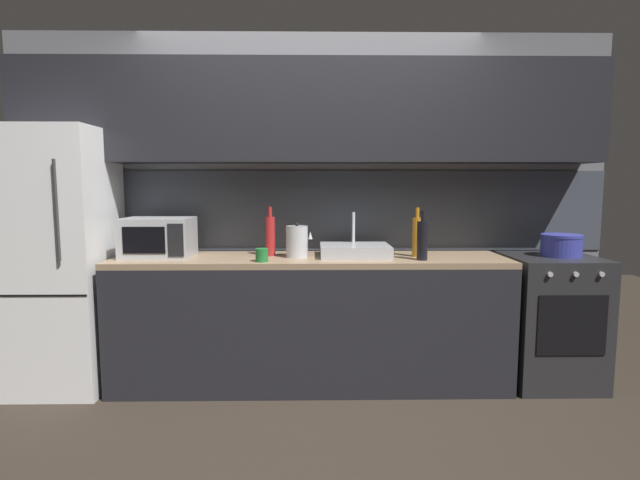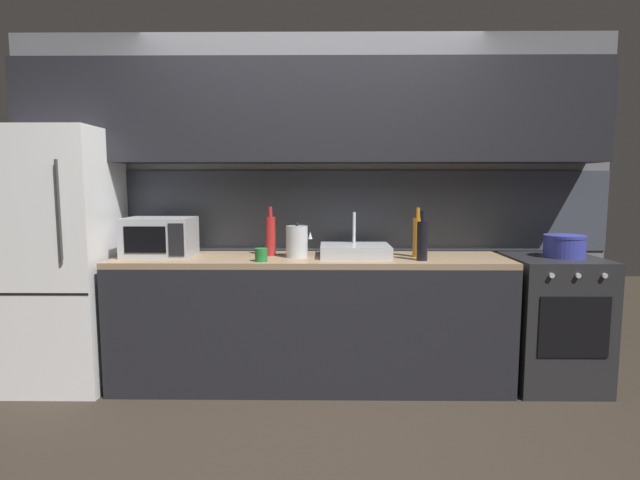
{
  "view_description": "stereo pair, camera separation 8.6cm",
  "coord_description": "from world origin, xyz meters",
  "px_view_note": "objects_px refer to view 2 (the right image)",
  "views": [
    {
      "loc": [
        0.02,
        -2.44,
        1.39
      ],
      "look_at": [
        0.07,
        0.9,
        1.02
      ],
      "focal_mm": 27.48,
      "sensor_mm": 36.0,
      "label": 1
    },
    {
      "loc": [
        0.1,
        -2.44,
        1.39
      ],
      "look_at": [
        0.07,
        0.9,
        1.02
      ],
      "focal_mm": 27.48,
      "sensor_mm": 36.0,
      "label": 2
    }
  ],
  "objects_px": {
    "oven_range": "(552,321)",
    "mug_green": "(261,255)",
    "microwave": "(160,237)",
    "wine_bottle_amber": "(417,236)",
    "kettle": "(297,241)",
    "cooking_pot": "(565,246)",
    "wine_bottle_red": "(271,235)",
    "wine_bottle_dark": "(422,240)",
    "refrigerator": "(62,258)"
  },
  "relations": [
    {
      "from": "wine_bottle_amber",
      "to": "cooking_pot",
      "type": "distance_m",
      "value": 1.01
    },
    {
      "from": "refrigerator",
      "to": "microwave",
      "type": "relative_size",
      "value": 3.85
    },
    {
      "from": "refrigerator",
      "to": "kettle",
      "type": "height_order",
      "value": "refrigerator"
    },
    {
      "from": "refrigerator",
      "to": "kettle",
      "type": "bearing_deg",
      "value": -0.67
    },
    {
      "from": "microwave",
      "to": "wine_bottle_amber",
      "type": "xyz_separation_m",
      "value": [
        1.78,
        -0.01,
        0.01
      ]
    },
    {
      "from": "mug_green",
      "to": "kettle",
      "type": "bearing_deg",
      "value": 40.84
    },
    {
      "from": "wine_bottle_amber",
      "to": "mug_green",
      "type": "relative_size",
      "value": 3.94
    },
    {
      "from": "kettle",
      "to": "cooking_pot",
      "type": "xyz_separation_m",
      "value": [
        1.84,
        0.02,
        -0.03
      ]
    },
    {
      "from": "wine_bottle_red",
      "to": "wine_bottle_dark",
      "type": "bearing_deg",
      "value": -11.91
    },
    {
      "from": "kettle",
      "to": "wine_bottle_amber",
      "type": "height_order",
      "value": "wine_bottle_amber"
    },
    {
      "from": "wine_bottle_dark",
      "to": "cooking_pot",
      "type": "xyz_separation_m",
      "value": [
        1.01,
        0.15,
        -0.06
      ]
    },
    {
      "from": "refrigerator",
      "to": "kettle",
      "type": "xyz_separation_m",
      "value": [
        1.64,
        -0.02,
        0.12
      ]
    },
    {
      "from": "microwave",
      "to": "wine_bottle_amber",
      "type": "relative_size",
      "value": 1.35
    },
    {
      "from": "wine_bottle_amber",
      "to": "wine_bottle_red",
      "type": "xyz_separation_m",
      "value": [
        -1.02,
        0.05,
        0.0
      ]
    },
    {
      "from": "wine_bottle_amber",
      "to": "wine_bottle_dark",
      "type": "relative_size",
      "value": 1.04
    },
    {
      "from": "oven_range",
      "to": "wine_bottle_dark",
      "type": "distance_m",
      "value": 1.12
    },
    {
      "from": "oven_range",
      "to": "wine_bottle_dark",
      "type": "relative_size",
      "value": 2.75
    },
    {
      "from": "kettle",
      "to": "microwave",
      "type": "bearing_deg",
      "value": 177.75
    },
    {
      "from": "kettle",
      "to": "mug_green",
      "type": "relative_size",
      "value": 2.78
    },
    {
      "from": "refrigerator",
      "to": "mug_green",
      "type": "bearing_deg",
      "value": -8.48
    },
    {
      "from": "refrigerator",
      "to": "wine_bottle_dark",
      "type": "bearing_deg",
      "value": -3.59
    },
    {
      "from": "oven_range",
      "to": "kettle",
      "type": "distance_m",
      "value": 1.86
    },
    {
      "from": "oven_range",
      "to": "kettle",
      "type": "xyz_separation_m",
      "value": [
        -1.78,
        -0.02,
        0.56
      ]
    },
    {
      "from": "wine_bottle_red",
      "to": "cooking_pot",
      "type": "distance_m",
      "value": 2.03
    },
    {
      "from": "kettle",
      "to": "wine_bottle_dark",
      "type": "height_order",
      "value": "wine_bottle_dark"
    },
    {
      "from": "kettle",
      "to": "wine_bottle_red",
      "type": "xyz_separation_m",
      "value": [
        -0.19,
        0.08,
        0.03
      ]
    },
    {
      "from": "wine_bottle_amber",
      "to": "microwave",
      "type": "bearing_deg",
      "value": 179.62
    },
    {
      "from": "wine_bottle_red",
      "to": "wine_bottle_dark",
      "type": "xyz_separation_m",
      "value": [
        1.02,
        -0.21,
        -0.01
      ]
    },
    {
      "from": "wine_bottle_red",
      "to": "mug_green",
      "type": "bearing_deg",
      "value": -96.77
    },
    {
      "from": "cooking_pot",
      "to": "refrigerator",
      "type": "bearing_deg",
      "value": -180.0
    },
    {
      "from": "refrigerator",
      "to": "wine_bottle_red",
      "type": "relative_size",
      "value": 5.17
    },
    {
      "from": "mug_green",
      "to": "oven_range",
      "type": "bearing_deg",
      "value": 5.98
    },
    {
      "from": "wine_bottle_red",
      "to": "oven_range",
      "type": "bearing_deg",
      "value": -1.79
    },
    {
      "from": "refrigerator",
      "to": "wine_bottle_red",
      "type": "distance_m",
      "value": 1.46
    },
    {
      "from": "oven_range",
      "to": "microwave",
      "type": "xyz_separation_m",
      "value": [
        -2.73,
        0.02,
        0.58
      ]
    },
    {
      "from": "kettle",
      "to": "wine_bottle_dark",
      "type": "relative_size",
      "value": 0.73
    },
    {
      "from": "wine_bottle_red",
      "to": "cooking_pot",
      "type": "xyz_separation_m",
      "value": [
        2.02,
        -0.06,
        -0.07
      ]
    },
    {
      "from": "wine_bottle_amber",
      "to": "wine_bottle_red",
      "type": "height_order",
      "value": "wine_bottle_red"
    },
    {
      "from": "refrigerator",
      "to": "wine_bottle_amber",
      "type": "relative_size",
      "value": 5.2
    },
    {
      "from": "microwave",
      "to": "cooking_pot",
      "type": "height_order",
      "value": "microwave"
    },
    {
      "from": "oven_range",
      "to": "wine_bottle_red",
      "type": "distance_m",
      "value": 2.06
    },
    {
      "from": "mug_green",
      "to": "cooking_pot",
      "type": "height_order",
      "value": "cooking_pot"
    },
    {
      "from": "oven_range",
      "to": "cooking_pot",
      "type": "bearing_deg",
      "value": 1.37
    },
    {
      "from": "microwave",
      "to": "cooking_pot",
      "type": "xyz_separation_m",
      "value": [
        2.79,
        -0.02,
        -0.06
      ]
    },
    {
      "from": "oven_range",
      "to": "mug_green",
      "type": "relative_size",
      "value": 10.43
    },
    {
      "from": "refrigerator",
      "to": "wine_bottle_dark",
      "type": "xyz_separation_m",
      "value": [
        2.46,
        -0.15,
        0.15
      ]
    },
    {
      "from": "kettle",
      "to": "wine_bottle_dark",
      "type": "bearing_deg",
      "value": -9.29
    },
    {
      "from": "refrigerator",
      "to": "oven_range",
      "type": "bearing_deg",
      "value": -0.02
    },
    {
      "from": "microwave",
      "to": "wine_bottle_red",
      "type": "height_order",
      "value": "wine_bottle_red"
    },
    {
      "from": "refrigerator",
      "to": "kettle",
      "type": "distance_m",
      "value": 1.64
    }
  ]
}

